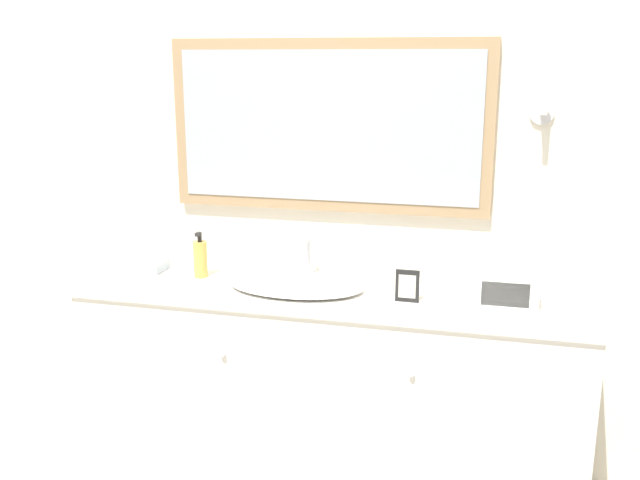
{
  "coord_description": "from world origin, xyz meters",
  "views": [
    {
      "loc": [
        0.62,
        -2.34,
        1.74
      ],
      "look_at": [
        -0.04,
        0.26,
        1.05
      ],
      "focal_mm": 40.0,
      "sensor_mm": 36.0,
      "label": 1
    }
  ],
  "objects_px": {
    "appliance_box": "(505,290)",
    "soap_bottle": "(200,258)",
    "sink_basin": "(297,284)",
    "picture_frame": "(407,286)"
  },
  "relations": [
    {
      "from": "appliance_box",
      "to": "soap_bottle",
      "type": "bearing_deg",
      "value": 176.49
    },
    {
      "from": "sink_basin",
      "to": "appliance_box",
      "type": "bearing_deg",
      "value": -1.53
    },
    {
      "from": "appliance_box",
      "to": "picture_frame",
      "type": "xyz_separation_m",
      "value": [
        -0.35,
        -0.03,
        -0.0
      ]
    },
    {
      "from": "appliance_box",
      "to": "sink_basin",
      "type": "bearing_deg",
      "value": 178.47
    },
    {
      "from": "sink_basin",
      "to": "picture_frame",
      "type": "distance_m",
      "value": 0.45
    },
    {
      "from": "soap_bottle",
      "to": "appliance_box",
      "type": "height_order",
      "value": "soap_bottle"
    },
    {
      "from": "soap_bottle",
      "to": "appliance_box",
      "type": "xyz_separation_m",
      "value": [
        1.23,
        -0.08,
        -0.01
      ]
    },
    {
      "from": "sink_basin",
      "to": "picture_frame",
      "type": "xyz_separation_m",
      "value": [
        0.44,
        -0.05,
        0.04
      ]
    },
    {
      "from": "soap_bottle",
      "to": "picture_frame",
      "type": "height_order",
      "value": "soap_bottle"
    },
    {
      "from": "sink_basin",
      "to": "soap_bottle",
      "type": "relative_size",
      "value": 2.78
    }
  ]
}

